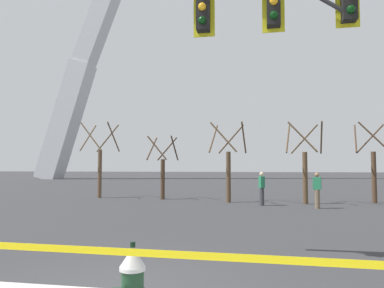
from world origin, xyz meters
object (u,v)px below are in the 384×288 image
(fire_hydrant, at_px, (133,288))
(pedestrian_walking_left, at_px, (317,190))
(monument_arch, at_px, (243,12))
(traffic_signal_gantry, at_px, (331,39))
(pedestrian_standing_center, at_px, (262,188))

(fire_hydrant, xyz_separation_m, pedestrian_walking_left, (3.92, 12.97, 0.35))
(pedestrian_walking_left, bearing_deg, monument_arch, 97.83)
(fire_hydrant, xyz_separation_m, traffic_signal_gantry, (2.80, 3.12, 3.80))
(traffic_signal_gantry, bearing_deg, monument_arch, 94.58)
(fire_hydrant, distance_m, traffic_signal_gantry, 5.66)
(fire_hydrant, height_order, traffic_signal_gantry, traffic_signal_gantry)
(fire_hydrant, relative_size, pedestrian_standing_center, 0.62)
(fire_hydrant, height_order, pedestrian_standing_center, pedestrian_standing_center)
(fire_hydrant, distance_m, pedestrian_walking_left, 13.56)
(monument_arch, bearing_deg, pedestrian_standing_center, -86.17)
(traffic_signal_gantry, distance_m, monument_arch, 47.42)
(fire_hydrant, relative_size, monument_arch, 0.02)
(traffic_signal_gantry, height_order, pedestrian_walking_left, traffic_signal_gantry)
(traffic_signal_gantry, bearing_deg, fire_hydrant, -131.87)
(fire_hydrant, distance_m, monument_arch, 51.74)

